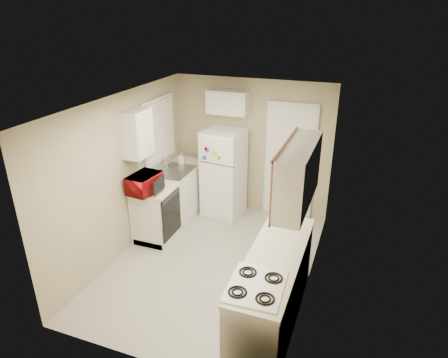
% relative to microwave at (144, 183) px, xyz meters
% --- Properties ---
extents(floor, '(3.80, 3.80, 0.00)m').
position_rel_microwave_xyz_m(floor, '(1.15, -0.15, -1.05)').
color(floor, beige).
rests_on(floor, ground).
extents(ceiling, '(3.80, 3.80, 0.00)m').
position_rel_microwave_xyz_m(ceiling, '(1.15, -0.15, 1.35)').
color(ceiling, white).
rests_on(ceiling, floor).
extents(wall_left, '(3.80, 3.80, 0.00)m').
position_rel_microwave_xyz_m(wall_left, '(-0.25, -0.15, 0.15)').
color(wall_left, tan).
rests_on(wall_left, floor).
extents(wall_right, '(3.80, 3.80, 0.00)m').
position_rel_microwave_xyz_m(wall_right, '(2.55, -0.15, 0.15)').
color(wall_right, tan).
rests_on(wall_right, floor).
extents(wall_back, '(2.80, 2.80, 0.00)m').
position_rel_microwave_xyz_m(wall_back, '(1.15, 1.75, 0.15)').
color(wall_back, tan).
rests_on(wall_back, floor).
extents(wall_front, '(2.80, 2.80, 0.00)m').
position_rel_microwave_xyz_m(wall_front, '(1.15, -2.05, 0.15)').
color(wall_front, tan).
rests_on(wall_front, floor).
extents(left_counter, '(0.60, 1.80, 0.90)m').
position_rel_microwave_xyz_m(left_counter, '(0.05, 0.75, -0.60)').
color(left_counter, silver).
rests_on(left_counter, floor).
extents(dishwasher, '(0.03, 0.58, 0.72)m').
position_rel_microwave_xyz_m(dishwasher, '(0.34, 0.15, -0.56)').
color(dishwasher, black).
rests_on(dishwasher, floor).
extents(sink, '(0.54, 0.74, 0.16)m').
position_rel_microwave_xyz_m(sink, '(0.05, 0.90, -0.19)').
color(sink, gray).
rests_on(sink, left_counter).
extents(microwave, '(0.54, 0.33, 0.35)m').
position_rel_microwave_xyz_m(microwave, '(0.00, 0.00, 0.00)').
color(microwave, '#9E0D10').
rests_on(microwave, left_counter).
extents(soap_bottle, '(0.12, 0.12, 0.21)m').
position_rel_microwave_xyz_m(soap_bottle, '(0.00, 1.26, -0.05)').
color(soap_bottle, beige).
rests_on(soap_bottle, left_counter).
extents(window_blinds, '(0.10, 0.98, 1.08)m').
position_rel_microwave_xyz_m(window_blinds, '(-0.21, 0.90, 0.55)').
color(window_blinds, silver).
rests_on(window_blinds, wall_left).
extents(upper_cabinet_left, '(0.30, 0.45, 0.70)m').
position_rel_microwave_xyz_m(upper_cabinet_left, '(-0.10, 0.07, 0.75)').
color(upper_cabinet_left, silver).
rests_on(upper_cabinet_left, wall_left).
extents(refrigerator, '(0.71, 0.69, 1.56)m').
position_rel_microwave_xyz_m(refrigerator, '(0.76, 1.37, -0.27)').
color(refrigerator, white).
rests_on(refrigerator, floor).
extents(cabinet_over_fridge, '(0.70, 0.30, 0.40)m').
position_rel_microwave_xyz_m(cabinet_over_fridge, '(0.75, 1.60, 0.95)').
color(cabinet_over_fridge, silver).
rests_on(cabinet_over_fridge, wall_back).
extents(interior_door, '(0.86, 0.06, 2.08)m').
position_rel_microwave_xyz_m(interior_door, '(1.85, 1.71, -0.03)').
color(interior_door, white).
rests_on(interior_door, floor).
extents(right_counter, '(0.60, 2.00, 0.90)m').
position_rel_microwave_xyz_m(right_counter, '(2.25, -0.95, -0.60)').
color(right_counter, silver).
rests_on(right_counter, floor).
extents(stove, '(0.58, 0.70, 0.83)m').
position_rel_microwave_xyz_m(stove, '(2.20, -1.54, -0.64)').
color(stove, white).
rests_on(stove, floor).
extents(upper_cabinet_right, '(0.30, 1.20, 0.70)m').
position_rel_microwave_xyz_m(upper_cabinet_right, '(2.40, -0.65, 0.75)').
color(upper_cabinet_right, silver).
rests_on(upper_cabinet_right, wall_right).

